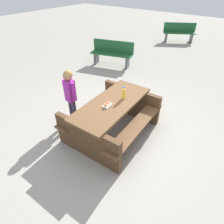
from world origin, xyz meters
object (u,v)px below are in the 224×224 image
at_px(picnic_table, 112,115).
at_px(soda_bottle, 124,93).
at_px(child_in_coat, 70,91).
at_px(hotdog_tray, 107,105).
at_px(park_bench_mid, 179,32).
at_px(park_bench_near, 112,53).

bearing_deg(picnic_table, soda_bottle, 159.25).
relative_size(picnic_table, child_in_coat, 1.49).
xyz_separation_m(hotdog_tray, child_in_coat, (0.08, -0.92, 0.01)).
xyz_separation_m(hotdog_tray, park_bench_mid, (-7.36, -1.35, -0.33)).
distance_m(soda_bottle, park_bench_mid, 7.13).
bearing_deg(hotdog_tray, park_bench_near, -144.62).
bearing_deg(park_bench_near, park_bench_mid, 168.81).
relative_size(soda_bottle, hotdog_tray, 1.42).
relative_size(soda_bottle, park_bench_mid, 0.18).
relative_size(soda_bottle, park_bench_near, 0.17).
distance_m(hotdog_tray, park_bench_mid, 7.49).
bearing_deg(park_bench_near, picnic_table, 36.69).
bearing_deg(park_bench_near, soda_bottle, 40.35).
bearing_deg(park_bench_mid, hotdog_tray, 10.37).
distance_m(picnic_table, soda_bottle, 0.51).
xyz_separation_m(picnic_table, park_bench_mid, (-7.22, -1.35, 0.00)).
bearing_deg(picnic_table, hotdog_tray, 0.54).
bearing_deg(park_bench_mid, park_bench_near, -11.19).
xyz_separation_m(picnic_table, child_in_coat, (0.22, -0.92, 0.35)).
relative_size(hotdog_tray, park_bench_near, 0.12).
bearing_deg(park_bench_mid, soda_bottle, 11.69).
distance_m(hotdog_tray, park_bench_near, 3.80).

